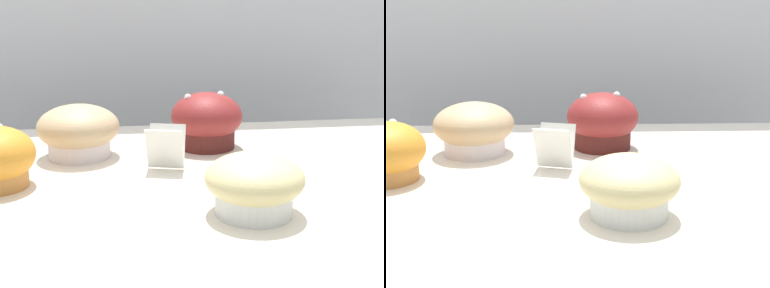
% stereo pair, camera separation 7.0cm
% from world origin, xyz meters
% --- Properties ---
extents(wall_back, '(3.20, 0.10, 1.80)m').
position_xyz_m(wall_back, '(0.00, 0.60, 0.90)').
color(wall_back, silver).
rests_on(wall_back, ground).
extents(muffin_front_center, '(0.11, 0.11, 0.07)m').
position_xyz_m(muffin_front_center, '(0.07, -0.11, 0.95)').
color(muffin_front_center, white).
rests_on(muffin_front_center, display_counter).
extents(muffin_back_left, '(0.11, 0.11, 0.09)m').
position_xyz_m(muffin_back_left, '(0.06, 0.16, 0.96)').
color(muffin_back_left, '#4D1C19').
rests_on(muffin_back_left, display_counter).
extents(muffin_back_right, '(0.10, 0.10, 0.08)m').
position_xyz_m(muffin_back_right, '(-0.22, 0.02, 0.95)').
color(muffin_back_right, '#CB843F').
rests_on(muffin_back_right, display_counter).
extents(muffin_front_left, '(0.12, 0.12, 0.08)m').
position_xyz_m(muffin_front_left, '(-0.13, 0.14, 0.96)').
color(muffin_front_left, silver).
rests_on(muffin_front_left, display_counter).
extents(price_card, '(0.06, 0.05, 0.06)m').
position_xyz_m(price_card, '(-0.01, 0.06, 0.95)').
color(price_card, white).
rests_on(price_card, display_counter).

